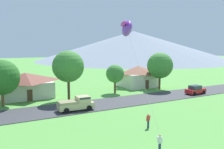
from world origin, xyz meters
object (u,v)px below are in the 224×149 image
at_px(house_right_center, 138,76).
at_px(watcher_person, 148,120).
at_px(tree_near_right, 2,77).
at_px(tree_left_of_center, 160,66).
at_px(tree_near_left, 115,74).
at_px(parked_car_red_west_end, 195,90).
at_px(kite_flyer_with_kite, 127,30).
at_px(house_leftmost, 26,84).
at_px(tree_right_of_center, 68,67).
at_px(pickup_truck_sand_west_side, 77,104).

bearing_deg(house_right_center, watcher_person, -122.49).
height_order(house_right_center, tree_near_right, tree_near_right).
xyz_separation_m(house_right_center, tree_left_of_center, (1.94, -5.46, 2.73)).
xyz_separation_m(tree_near_left, watcher_person, (-6.74, -19.77, -3.05)).
height_order(parked_car_red_west_end, kite_flyer_with_kite, kite_flyer_with_kite).
bearing_deg(kite_flyer_with_kite, house_leftmost, 105.19).
relative_size(house_right_center, kite_flyer_with_kite, 0.67).
bearing_deg(tree_right_of_center, pickup_truck_sand_west_side, -99.00).
bearing_deg(tree_near_left, tree_right_of_center, -169.66).
bearing_deg(watcher_person, kite_flyer_with_kite, 178.70).
bearing_deg(tree_left_of_center, kite_flyer_with_kite, -137.41).
distance_m(tree_near_right, kite_flyer_with_kite, 22.76).
relative_size(house_right_center, tree_right_of_center, 0.93).
height_order(parked_car_red_west_end, pickup_truck_sand_west_side, pickup_truck_sand_west_side).
distance_m(tree_left_of_center, tree_right_of_center, 20.84).
distance_m(house_right_center, pickup_truck_sand_west_side, 23.91).
xyz_separation_m(tree_left_of_center, parked_car_red_west_end, (2.81, -7.47, -4.40)).
bearing_deg(watcher_person, tree_right_of_center, 101.21).
distance_m(tree_left_of_center, parked_car_red_west_end, 9.11).
height_order(house_leftmost, watcher_person, house_leftmost).
bearing_deg(tree_near_left, tree_left_of_center, -6.26).
xyz_separation_m(tree_left_of_center, tree_right_of_center, (-20.81, -0.72, 0.69)).
xyz_separation_m(house_leftmost, parked_car_red_west_end, (29.67, -13.52, -1.48)).
distance_m(house_right_center, kite_flyer_with_kite, 31.32).
height_order(house_leftmost, tree_near_right, tree_near_right).
height_order(tree_left_of_center, tree_right_of_center, tree_right_of_center).
xyz_separation_m(tree_near_left, tree_near_right, (-20.69, -0.87, 0.68)).
height_order(parked_car_red_west_end, watcher_person, parked_car_red_west_end).
relative_size(tree_near_left, tree_right_of_center, 0.66).
bearing_deg(tree_near_right, tree_left_of_center, -0.53).
bearing_deg(tree_near_left, tree_near_right, -177.60).
xyz_separation_m(tree_right_of_center, kite_flyer_with_kite, (0.64, -17.82, 5.09)).
height_order(tree_right_of_center, watcher_person, tree_right_of_center).
distance_m(tree_left_of_center, pickup_truck_sand_west_side, 23.57).
bearing_deg(tree_right_of_center, tree_near_right, 174.45).
xyz_separation_m(house_right_center, pickup_truck_sand_west_side, (-19.97, -13.07, -1.47)).
bearing_deg(parked_car_red_west_end, watcher_person, -150.96).
bearing_deg(tree_near_left, pickup_truck_sand_west_side, -142.37).
bearing_deg(watcher_person, tree_near_right, 126.44).
distance_m(house_right_center, tree_right_of_center, 20.15).
distance_m(house_right_center, watcher_person, 28.59).
bearing_deg(pickup_truck_sand_west_side, tree_left_of_center, 19.17).
height_order(tree_left_of_center, tree_near_right, tree_left_of_center).
distance_m(house_right_center, parked_car_red_west_end, 13.87).
bearing_deg(house_right_center, tree_near_right, -169.99).
relative_size(parked_car_red_west_end, watcher_person, 2.55).
relative_size(tree_near_left, parked_car_red_west_end, 1.35).
bearing_deg(kite_flyer_with_kite, parked_car_red_west_end, 25.74).
relative_size(tree_near_left, kite_flyer_with_kite, 0.47).
xyz_separation_m(tree_near_left, tree_right_of_center, (-10.29, -1.88, 2.02)).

